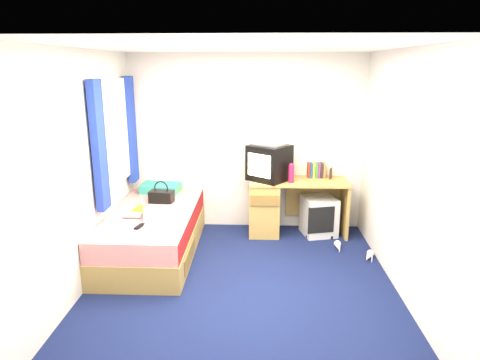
{
  "coord_description": "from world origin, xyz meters",
  "views": [
    {
      "loc": [
        0.16,
        -4.1,
        2.23
      ],
      "look_at": [
        -0.04,
        0.7,
        0.94
      ],
      "focal_mm": 32.0,
      "sensor_mm": 36.0,
      "label": 1
    }
  ],
  "objects_px": {
    "pillow": "(161,188)",
    "handbag": "(161,196)",
    "desk": "(277,204)",
    "remote_control": "(139,226)",
    "pink_water_bottle": "(291,174)",
    "colour_swatch_fan": "(154,225)",
    "storage_cube": "(319,216)",
    "water_bottle": "(133,215)",
    "picture_frame": "(331,173)",
    "aerosol_can": "(289,172)",
    "crt_tv": "(269,163)",
    "white_heels": "(353,252)",
    "towel": "(158,213)",
    "magazine": "(143,209)",
    "bed": "(153,233)",
    "vcr": "(270,142)"
  },
  "relations": [
    {
      "from": "magazine",
      "to": "colour_swatch_fan",
      "type": "height_order",
      "value": "magazine"
    },
    {
      "from": "crt_tv",
      "to": "remote_control",
      "type": "relative_size",
      "value": 4.01
    },
    {
      "from": "white_heels",
      "to": "storage_cube",
      "type": "bearing_deg",
      "value": 117.19
    },
    {
      "from": "magazine",
      "to": "pillow",
      "type": "bearing_deg",
      "value": 85.87
    },
    {
      "from": "pink_water_bottle",
      "to": "crt_tv",
      "type": "bearing_deg",
      "value": 156.52
    },
    {
      "from": "desk",
      "to": "colour_swatch_fan",
      "type": "distance_m",
      "value": 1.85
    },
    {
      "from": "picture_frame",
      "to": "vcr",
      "type": "bearing_deg",
      "value": -154.28
    },
    {
      "from": "white_heels",
      "to": "water_bottle",
      "type": "bearing_deg",
      "value": -173.72
    },
    {
      "from": "desk",
      "to": "picture_frame",
      "type": "bearing_deg",
      "value": 8.5
    },
    {
      "from": "pillow",
      "to": "handbag",
      "type": "xyz_separation_m",
      "value": [
        0.11,
        -0.45,
        0.03
      ]
    },
    {
      "from": "desk",
      "to": "water_bottle",
      "type": "relative_size",
      "value": 6.5
    },
    {
      "from": "pillow",
      "to": "pink_water_bottle",
      "type": "xyz_separation_m",
      "value": [
        1.77,
        -0.19,
        0.27
      ]
    },
    {
      "from": "handbag",
      "to": "towel",
      "type": "xyz_separation_m",
      "value": [
        0.08,
        -0.57,
        -0.03
      ]
    },
    {
      "from": "white_heels",
      "to": "handbag",
      "type": "bearing_deg",
      "value": 172.67
    },
    {
      "from": "desk",
      "to": "towel",
      "type": "distance_m",
      "value": 1.71
    },
    {
      "from": "pink_water_bottle",
      "to": "colour_swatch_fan",
      "type": "relative_size",
      "value": 1.04
    },
    {
      "from": "desk",
      "to": "remote_control",
      "type": "height_order",
      "value": "desk"
    },
    {
      "from": "remote_control",
      "to": "colour_swatch_fan",
      "type": "bearing_deg",
      "value": 37.65
    },
    {
      "from": "aerosol_can",
      "to": "picture_frame",
      "type": "bearing_deg",
      "value": 3.1
    },
    {
      "from": "handbag",
      "to": "aerosol_can",
      "type": "bearing_deg",
      "value": 23.51
    },
    {
      "from": "pillow",
      "to": "desk",
      "type": "xyz_separation_m",
      "value": [
        1.6,
        -0.07,
        -0.19
      ]
    },
    {
      "from": "picture_frame",
      "to": "crt_tv",
      "type": "bearing_deg",
      "value": -154.06
    },
    {
      "from": "crt_tv",
      "to": "pink_water_bottle",
      "type": "xyz_separation_m",
      "value": [
        0.29,
        -0.12,
        -0.12
      ]
    },
    {
      "from": "storage_cube",
      "to": "water_bottle",
      "type": "distance_m",
      "value": 2.47
    },
    {
      "from": "picture_frame",
      "to": "white_heels",
      "type": "relative_size",
      "value": 0.28
    },
    {
      "from": "picture_frame",
      "to": "remote_control",
      "type": "relative_size",
      "value": 0.88
    },
    {
      "from": "bed",
      "to": "towel",
      "type": "height_order",
      "value": "towel"
    },
    {
      "from": "magazine",
      "to": "picture_frame",
      "type": "bearing_deg",
      "value": 18.59
    },
    {
      "from": "aerosol_can",
      "to": "remote_control",
      "type": "height_order",
      "value": "aerosol_can"
    },
    {
      "from": "pink_water_bottle",
      "to": "water_bottle",
      "type": "bearing_deg",
      "value": -155.38
    },
    {
      "from": "remote_control",
      "to": "storage_cube",
      "type": "bearing_deg",
      "value": 44.6
    },
    {
      "from": "desk",
      "to": "storage_cube",
      "type": "xyz_separation_m",
      "value": [
        0.57,
        -0.04,
        -0.15
      ]
    },
    {
      "from": "handbag",
      "to": "towel",
      "type": "relative_size",
      "value": 1.0
    },
    {
      "from": "storage_cube",
      "to": "picture_frame",
      "type": "height_order",
      "value": "picture_frame"
    },
    {
      "from": "storage_cube",
      "to": "pink_water_bottle",
      "type": "distance_m",
      "value": 0.73
    },
    {
      "from": "crt_tv",
      "to": "handbag",
      "type": "relative_size",
      "value": 2.01
    },
    {
      "from": "crt_tv",
      "to": "vcr",
      "type": "relative_size",
      "value": 1.7
    },
    {
      "from": "vcr",
      "to": "pink_water_bottle",
      "type": "relative_size",
      "value": 1.65
    },
    {
      "from": "magazine",
      "to": "white_heels",
      "type": "xyz_separation_m",
      "value": [
        2.56,
        -0.0,
        -0.51
      ]
    },
    {
      "from": "towel",
      "to": "bed",
      "type": "bearing_deg",
      "value": 118.86
    },
    {
      "from": "pink_water_bottle",
      "to": "picture_frame",
      "type": "bearing_deg",
      "value": 22.71
    },
    {
      "from": "colour_swatch_fan",
      "to": "white_heels",
      "type": "relative_size",
      "value": 0.44
    },
    {
      "from": "towel",
      "to": "white_heels",
      "type": "xyz_separation_m",
      "value": [
        2.31,
        0.27,
        -0.55
      ]
    },
    {
      "from": "pink_water_bottle",
      "to": "colour_swatch_fan",
      "type": "distance_m",
      "value": 1.93
    },
    {
      "from": "pink_water_bottle",
      "to": "white_heels",
      "type": "xyz_separation_m",
      "value": [
        0.74,
        -0.57,
        -0.82
      ]
    },
    {
      "from": "picture_frame",
      "to": "pink_water_bottle",
      "type": "relative_size",
      "value": 0.61
    },
    {
      "from": "handbag",
      "to": "colour_swatch_fan",
      "type": "relative_size",
      "value": 1.45
    },
    {
      "from": "storage_cube",
      "to": "water_bottle",
      "type": "bearing_deg",
      "value": -171.06
    },
    {
      "from": "towel",
      "to": "magazine",
      "type": "relative_size",
      "value": 1.14
    },
    {
      "from": "handbag",
      "to": "crt_tv",
      "type": "bearing_deg",
      "value": 23.45
    }
  ]
}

